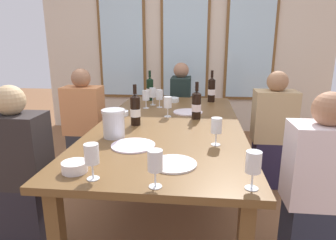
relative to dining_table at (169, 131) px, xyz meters
name	(u,v)px	position (x,y,z in m)	size (l,w,h in m)	color
ground_plane	(169,207)	(0.00, 0.00, -0.67)	(12.00, 12.00, 0.00)	brown
back_wall_with_windows	(185,35)	(0.00, 2.31, 0.78)	(4.31, 0.10, 2.90)	beige
dining_table	(169,131)	(0.00, 0.00, 0.00)	(1.11, 2.23, 0.74)	brown
white_plate_0	(188,112)	(0.13, 0.38, 0.07)	(0.27, 0.27, 0.01)	white
white_plate_1	(133,145)	(-0.17, -0.54, 0.07)	(0.27, 0.27, 0.01)	white
white_plate_2	(173,164)	(0.10, -0.79, 0.07)	(0.25, 0.25, 0.01)	white
metal_pitcher	(114,123)	(-0.33, -0.38, 0.16)	(0.16, 0.16, 0.19)	silver
wine_bottle_0	(196,105)	(0.21, 0.17, 0.18)	(0.08, 0.08, 0.31)	black
wine_bottle_1	(212,90)	(0.36, 0.90, 0.19)	(0.08, 0.08, 0.33)	black
wine_bottle_2	(150,89)	(-0.30, 0.91, 0.19)	(0.08, 0.08, 0.32)	black
wine_bottle_3	(135,110)	(-0.25, -0.07, 0.19)	(0.08, 0.08, 0.32)	black
tasting_bowl_0	(121,113)	(-0.44, 0.21, 0.09)	(0.12, 0.12, 0.04)	white
tasting_bowl_1	(75,167)	(-0.37, -0.93, 0.09)	(0.13, 0.13, 0.05)	white
tasting_bowl_2	(172,100)	(-0.05, 0.85, 0.09)	(0.15, 0.15, 0.04)	white
wine_glass_0	(146,96)	(-0.28, 0.52, 0.18)	(0.07, 0.07, 0.17)	white
wine_glass_1	(155,162)	(0.05, -1.04, 0.18)	(0.07, 0.07, 0.17)	white
wine_glass_2	(159,95)	(-0.15, 0.57, 0.19)	(0.07, 0.07, 0.17)	white
wine_glass_3	(253,163)	(0.47, -1.01, 0.19)	(0.07, 0.07, 0.17)	white
wine_glass_4	(92,156)	(-0.26, -1.00, 0.18)	(0.07, 0.07, 0.17)	white
wine_glass_5	(216,126)	(0.34, -0.46, 0.19)	(0.07, 0.07, 0.17)	white
wine_glass_6	(153,93)	(-0.24, 0.67, 0.19)	(0.07, 0.07, 0.17)	white
wine_glass_7	(168,103)	(-0.03, 0.21, 0.18)	(0.07, 0.07, 0.17)	white
seated_person_0	(20,173)	(-0.93, -0.56, -0.15)	(0.38, 0.24, 1.11)	#25222B
seated_person_1	(318,191)	(0.93, -0.60, -0.15)	(0.38, 0.24, 1.11)	#282C3E
seated_person_2	(85,126)	(-0.93, 0.57, -0.15)	(0.38, 0.24, 1.11)	#36353A
seated_person_3	(273,133)	(0.93, 0.52, -0.15)	(0.38, 0.24, 1.11)	#29223C
seated_person_4	(181,109)	(0.00, 1.46, -0.15)	(0.24, 0.38, 1.11)	#2B2541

